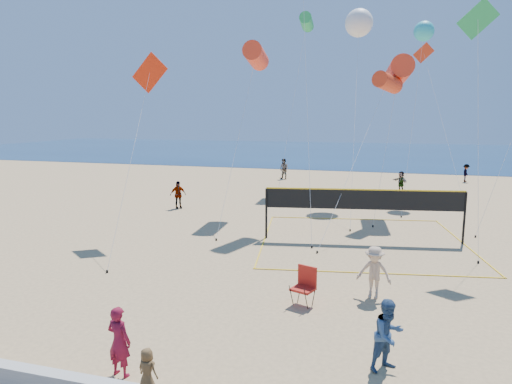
# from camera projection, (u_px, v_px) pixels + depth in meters

# --- Properties ---
(ground) EXTENTS (120.00, 120.00, 0.00)m
(ground) POSITION_uv_depth(u_px,v_px,m) (272.00, 353.00, 11.00)
(ground) COLOR tan
(ground) RESTS_ON ground
(ocean) EXTENTS (140.00, 50.00, 0.03)m
(ocean) POSITION_uv_depth(u_px,v_px,m) (370.00, 153.00, 69.77)
(ocean) COLOR #10284D
(ocean) RESTS_ON ground
(woman) EXTENTS (0.63, 0.46, 1.60)m
(woman) POSITION_uv_depth(u_px,v_px,m) (119.00, 341.00, 9.93)
(woman) COLOR maroon
(woman) RESTS_ON ground
(toddler) EXTENTS (0.45, 0.34, 0.84)m
(toddler) POSITION_uv_depth(u_px,v_px,m) (147.00, 370.00, 8.41)
(toddler) COLOR brown
(toddler) RESTS_ON seawall
(bystander_a) EXTENTS (1.01, 1.00, 1.65)m
(bystander_a) POSITION_uv_depth(u_px,v_px,m) (388.00, 335.00, 10.16)
(bystander_a) COLOR navy
(bystander_a) RESTS_ON ground
(bystander_b) EXTENTS (1.16, 0.78, 1.66)m
(bystander_b) POSITION_uv_depth(u_px,v_px,m) (374.00, 272.00, 14.20)
(bystander_b) COLOR tan
(bystander_b) RESTS_ON ground
(far_person_0) EXTENTS (1.01, 0.98, 1.69)m
(far_person_0) POSITION_uv_depth(u_px,v_px,m) (178.00, 195.00, 27.96)
(far_person_0) COLOR gray
(far_person_0) RESTS_ON ground
(far_person_1) EXTENTS (1.27, 1.39, 1.54)m
(far_person_1) POSITION_uv_depth(u_px,v_px,m) (401.00, 181.00, 34.08)
(far_person_1) COLOR gray
(far_person_1) RESTS_ON ground
(far_person_3) EXTENTS (1.08, 0.96, 1.83)m
(far_person_3) POSITION_uv_depth(u_px,v_px,m) (284.00, 169.00, 40.76)
(far_person_3) COLOR gray
(far_person_3) RESTS_ON ground
(far_person_4) EXTENTS (0.84, 1.12, 1.53)m
(far_person_4) POSITION_uv_depth(u_px,v_px,m) (466.00, 173.00, 39.06)
(far_person_4) COLOR gray
(far_person_4) RESTS_ON ground
(camp_chair) EXTENTS (0.79, 0.91, 1.30)m
(camp_chair) POSITION_uv_depth(u_px,v_px,m) (305.00, 283.00, 13.73)
(camp_chair) COLOR #AD1C13
(camp_chair) RESTS_ON ground
(volleyball_net) EXTENTS (10.33, 10.21, 2.40)m
(volleyball_net) POSITION_uv_depth(u_px,v_px,m) (363.00, 206.00, 20.53)
(volleyball_net) COLOR black
(volleyball_net) RESTS_ON ground
(kite_0) EXTENTS (1.35, 8.43, 9.72)m
(kite_0) POSITION_uv_depth(u_px,v_px,m) (256.00, 56.00, 26.03)
(kite_0) COLOR #F43A1D
(kite_0) RESTS_ON ground
(kite_2) EXTENTS (3.34, 9.13, 7.98)m
(kite_2) POSITION_uv_depth(u_px,v_px,m) (387.00, 83.00, 24.56)
(kite_2) COLOR red
(kite_2) RESTS_ON ground
(kite_3) EXTENTS (2.26, 6.21, 8.56)m
(kite_3) POSITION_uv_depth(u_px,v_px,m) (148.00, 79.00, 21.16)
(kite_3) COLOR red
(kite_3) RESTS_ON ground
(kite_4) EXTENTS (1.56, 1.61, 10.10)m
(kite_4) POSITION_uv_depth(u_px,v_px,m) (478.00, 34.00, 17.59)
(kite_4) COLOR green
(kite_4) RESTS_ON ground
(kite_6) EXTENTS (1.98, 10.46, 12.50)m
(kite_6) POSITION_uv_depth(u_px,v_px,m) (359.00, 23.00, 29.71)
(kite_6) COLOR white
(kite_6) RESTS_ON ground
(kite_7) EXTENTS (1.91, 8.20, 11.86)m
(kite_7) POSITION_uv_depth(u_px,v_px,m) (424.00, 31.00, 30.38)
(kite_7) COLOR #2DB9C7
(kite_7) RESTS_ON ground
(kite_8) EXTENTS (1.31, 7.31, 13.21)m
(kite_8) POSITION_uv_depth(u_px,v_px,m) (307.00, 22.00, 34.42)
(kite_8) COLOR green
(kite_8) RESTS_ON ground
(kite_9) EXTENTS (3.32, 7.63, 11.06)m
(kite_9) POSITION_uv_depth(u_px,v_px,m) (426.00, 62.00, 33.86)
(kite_9) COLOR red
(kite_9) RESTS_ON ground
(kite_10) EXTENTS (1.83, 6.12, 8.96)m
(kite_10) POSITION_uv_depth(u_px,v_px,m) (399.00, 72.00, 26.00)
(kite_10) COLOR #F43A1D
(kite_10) RESTS_ON ground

